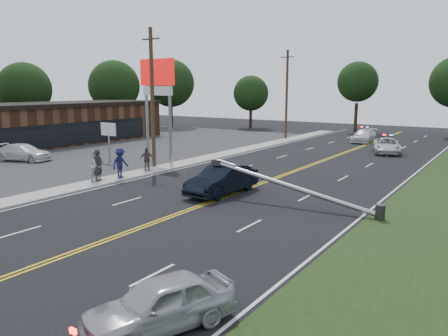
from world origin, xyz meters
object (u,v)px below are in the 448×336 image
Objects in this scene: emergency_b at (364,136)px; crashed_sedan at (222,180)px; emergency_a at (387,146)px; bystander_c at (120,163)px; small_sign at (108,133)px; bystander_b at (97,165)px; bystander_a at (99,165)px; waiting_sedan at (160,303)px; parked_car at (23,152)px; utility_pole_mid at (152,98)px; fallen_streetlight at (299,189)px; bystander_d at (147,159)px; utility_pole_far at (287,94)px; pylon_sign at (157,86)px.

crashed_sedan is at bearing -90.85° from emergency_b.
bystander_c reaches higher than emergency_a.
small_sign is 1.60× the size of bystander_b.
bystander_a is 1.44m from bystander_c.
bystander_a is at bearing -163.84° from crashed_sedan.
bystander_b is at bearing 167.14° from waiting_sedan.
bystander_b is at bearing -119.76° from parked_car.
emergency_a is at bearing -61.30° from emergency_b.
small_sign is 14.10m from crashed_sedan.
waiting_sedan is 1.97× the size of bystander_c.
fallen_streetlight is at bearing -16.64° from utility_pole_mid.
bystander_c is (0.44, 1.37, -0.02)m from bystander_a.
bystander_d is (-12.58, 2.37, 0.02)m from fallen_streetlight.
small_sign is 1.89× the size of bystander_d.
bystander_b is at bearing -134.62° from emergency_a.
crashed_sedan is at bearing -109.87° from parked_car.
bystander_d reaches higher than emergency_b.
bystander_a is (-11.69, -22.96, 0.44)m from emergency_a.
fallen_streetlight is 12.23m from bystander_c.
parked_car is at bearing 176.84° from waiting_sedan.
fallen_streetlight is 28.71m from emergency_b.
crashed_sedan is 8.18m from bystander_d.
bystander_b reaches higher than emergency_b.
utility_pole_mid is 2.14× the size of parked_car.
small_sign is 7.95m from bystander_b.
small_sign is 7.50m from bystander_c.
parked_car is 33.84m from emergency_b.
emergency_a is at bearing 82.72° from crashed_sedan.
utility_pole_mid is 5.16× the size of bystander_b.
emergency_a is at bearing -1.28° from bystander_d.
utility_pole_far reaches higher than bystander_b.
small_sign is at bearing 20.19° from bystander_a.
crashed_sedan is at bearing -23.99° from utility_pole_mid.
pylon_sign reaches higher than waiting_sedan.
parked_car is at bearing -150.37° from pylon_sign.
utility_pole_far is 28.16m from parked_car.
small_sign reaches higher than bystander_a.
bystander_d is (0.09, 4.12, -0.17)m from bystander_a.
utility_pole_far is (0.00, 22.00, 0.00)m from utility_pole_mid.
crashed_sedan is (8.67, -25.86, -4.28)m from utility_pole_far.
emergency_b is (13.10, 24.25, -1.65)m from small_sign.
utility_pole_far is 2.14× the size of parked_car.
crashed_sedan is 28.12m from emergency_b.
utility_pole_mid is 2.12× the size of emergency_b.
emergency_a is 2.44× the size of bystander_a.
bystander_c is at bearing -142.33° from bystander_d.
pylon_sign is at bearing 123.02° from utility_pole_mid.
utility_pole_mid is 2.61× the size of waiting_sedan.
pylon_sign is 0.85× the size of fallen_streetlight.
bystander_b is (-8.12, -1.89, 0.28)m from crashed_sedan.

